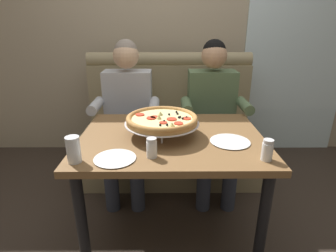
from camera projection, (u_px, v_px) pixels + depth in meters
The scene contains 14 objects.
ground_plane at pixel (171, 232), 1.92m from camera, with size 16.00×16.00×0.00m, color #382D26.
back_wall_with_window at pixel (169, 22), 2.78m from camera, with size 6.00×0.12×2.80m, color tan.
window_panel at pixel (302, 22), 2.72m from camera, with size 1.10×0.02×2.80m, color white.
booth_bench at pixel (170, 132), 2.61m from camera, with size 1.59×0.78×1.13m.
dining_table at pixel (171, 150), 1.69m from camera, with size 1.12×0.85×0.74m.
diner_left at pixel (127, 110), 2.25m from camera, with size 0.54×0.64×1.27m.
diner_right at pixel (213, 110), 2.25m from camera, with size 0.54×0.64×1.27m.
pizza at pixel (162, 120), 1.63m from camera, with size 0.45×0.45×0.14m.
shaker_pepper_flakes at pixel (267, 151), 1.35m from camera, with size 0.06×0.06×0.11m.
shaker_oregano at pixel (152, 149), 1.38m from camera, with size 0.06×0.06×0.11m.
plate_near_left at pixel (230, 140), 1.56m from camera, with size 0.23×0.23×0.02m.
plate_near_right at pixel (115, 157), 1.37m from camera, with size 0.22×0.22×0.02m.
drinking_glass at pixel (74, 151), 1.32m from camera, with size 0.07×0.07×0.14m.
patio_chair at pixel (253, 88), 3.87m from camera, with size 0.40×0.40×0.86m.
Camera 1 is at (-0.03, -1.52, 1.39)m, focal length 28.74 mm.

